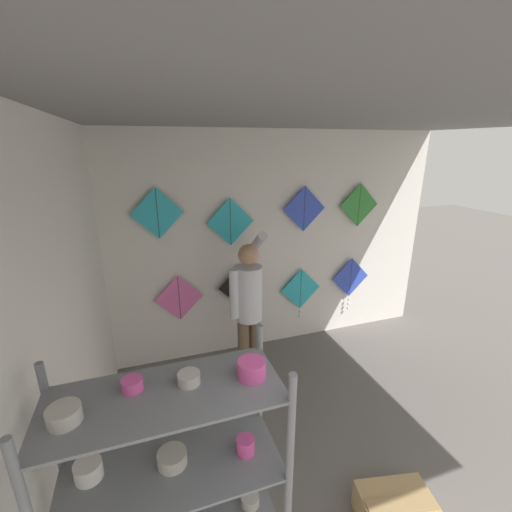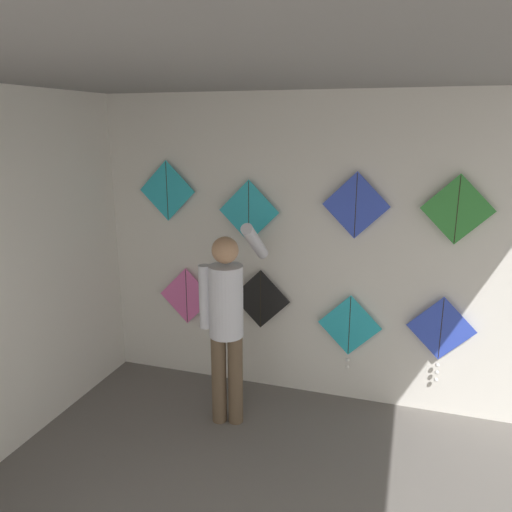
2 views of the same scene
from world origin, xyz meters
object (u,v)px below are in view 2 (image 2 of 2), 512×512
(kite_5, at_px, (249,211))
(kite_2, at_px, (349,328))
(kite_1, at_px, (261,299))
(shopkeeper, at_px, (227,314))
(kite_7, at_px, (457,210))
(kite_3, at_px, (441,333))
(kite_4, at_px, (167,191))
(kite_6, at_px, (356,205))
(kite_0, at_px, (187,296))

(kite_5, bearing_deg, kite_2, -0.04)
(kite_5, bearing_deg, kite_1, 0.00)
(shopkeeper, height_order, kite_7, kite_7)
(kite_1, xyz_separation_m, kite_2, (0.84, -0.00, -0.18))
(kite_3, bearing_deg, shopkeeper, -159.61)
(kite_3, bearing_deg, kite_4, 179.98)
(kite_5, xyz_separation_m, kite_7, (1.76, 0.00, 0.11))
(kite_3, height_order, kite_6, kite_6)
(kite_1, height_order, kite_4, kite_4)
(kite_2, bearing_deg, kite_6, 21.17)
(shopkeeper, xyz_separation_m, kite_6, (0.94, 0.64, 0.86))
(kite_1, xyz_separation_m, kite_5, (-0.11, 0.00, 0.83))
(kite_3, relative_size, kite_7, 1.36)
(kite_3, bearing_deg, kite_1, 179.97)
(kite_2, bearing_deg, kite_5, 179.96)
(kite_0, height_order, kite_6, kite_6)
(kite_4, relative_size, kite_5, 1.00)
(kite_1, bearing_deg, kite_6, 0.00)
(shopkeeper, xyz_separation_m, kite_7, (1.75, 0.64, 0.86))
(kite_0, xyz_separation_m, kite_5, (0.66, 0.00, 0.89))
(kite_1, relative_size, kite_5, 1.00)
(kite_1, distance_m, kite_5, 0.84)
(kite_2, height_order, kite_6, kite_6)
(kite_2, xyz_separation_m, kite_4, (-1.78, 0.00, 1.17))
(kite_0, bearing_deg, kite_6, 0.00)
(kite_6, bearing_deg, kite_2, -158.83)
(kite_2, relative_size, kite_5, 1.24)
(kite_1, distance_m, kite_2, 0.86)
(kite_0, distance_m, kite_2, 1.62)
(kite_6, bearing_deg, shopkeeper, -145.87)
(kite_5, bearing_deg, kite_7, 0.00)
(shopkeeper, xyz_separation_m, kite_5, (-0.02, 0.64, 0.76))
(kite_1, bearing_deg, kite_2, -0.04)
(kite_0, bearing_deg, kite_1, 0.00)
(kite_2, distance_m, kite_5, 1.40)
(kite_3, bearing_deg, kite_7, 1.70)
(kite_3, relative_size, kite_4, 1.36)
(kite_2, relative_size, kite_7, 1.24)
(kite_4, height_order, kite_6, kite_4)
(kite_5, relative_size, kite_7, 1.00)
(kite_0, relative_size, kite_1, 1.00)
(kite_4, distance_m, kite_5, 0.83)
(kite_4, height_order, kite_7, kite_4)
(kite_3, distance_m, kite_6, 1.31)
(kite_7, bearing_deg, kite_6, 180.00)
(shopkeeper, bearing_deg, kite_4, 130.38)
(shopkeeper, bearing_deg, kite_2, 21.86)
(kite_1, xyz_separation_m, kite_7, (1.65, 0.00, 0.94))
(kite_1, relative_size, kite_4, 1.00)
(kite_6, bearing_deg, kite_3, -0.07)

